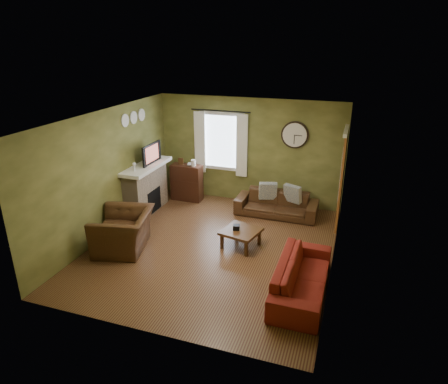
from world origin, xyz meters
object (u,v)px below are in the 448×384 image
(bookshelf, at_px, (187,182))
(sofa_red, at_px, (302,277))
(sofa_brown, at_px, (276,204))
(coffee_table, at_px, (241,238))
(armchair, at_px, (123,231))

(bookshelf, distance_m, sofa_red, 4.59)
(sofa_brown, xyz_separation_m, coffee_table, (-0.35, -1.73, -0.09))
(bookshelf, bearing_deg, sofa_red, -42.32)
(sofa_brown, height_order, sofa_red, sofa_red)
(bookshelf, relative_size, coffee_table, 1.35)
(sofa_brown, distance_m, armchair, 3.57)
(bookshelf, xyz_separation_m, armchair, (-0.15, -2.75, -0.08))
(bookshelf, distance_m, armchair, 2.75)
(sofa_brown, bearing_deg, armchair, -134.68)
(bookshelf, distance_m, coffee_table, 2.81)
(sofa_red, xyz_separation_m, coffee_table, (-1.37, 1.15, -0.11))
(bookshelf, height_order, sofa_brown, bookshelf)
(sofa_brown, height_order, coffee_table, sofa_brown)
(sofa_red, relative_size, coffee_table, 2.90)
(bookshelf, height_order, armchair, bookshelf)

